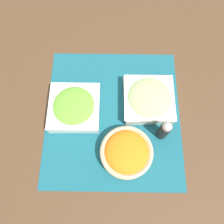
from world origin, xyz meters
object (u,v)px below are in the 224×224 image
at_px(carrot_bowl, 125,152).
at_px(pepper_shaker, 163,130).
at_px(lettuce_bowl, 73,107).
at_px(cucumber_bowl, 148,99).

height_order(carrot_bowl, pepper_shaker, pepper_shaker).
bearing_deg(pepper_shaker, lettuce_bowl, 74.23).
distance_m(cucumber_bowl, carrot_bowl, 0.20).
bearing_deg(lettuce_bowl, pepper_shaker, -105.77).
relative_size(lettuce_bowl, pepper_shaker, 1.54).
xyz_separation_m(carrot_bowl, lettuce_bowl, (0.15, 0.17, -0.00)).
height_order(carrot_bowl, lettuce_bowl, carrot_bowl).
relative_size(cucumber_bowl, pepper_shaker, 1.59).
xyz_separation_m(cucumber_bowl, lettuce_bowl, (-0.03, 0.25, 0.00)).
distance_m(carrot_bowl, pepper_shaker, 0.14).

